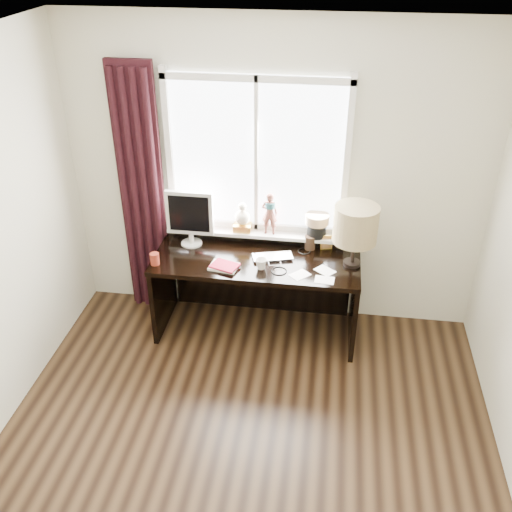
% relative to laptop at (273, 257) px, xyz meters
% --- Properties ---
extents(floor, '(3.50, 4.00, 0.00)m').
position_rel_laptop_xyz_m(floor, '(-0.03, -1.64, -0.76)').
color(floor, '#402B18').
rests_on(floor, ground).
extents(ceiling, '(3.50, 4.00, 0.00)m').
position_rel_laptop_xyz_m(ceiling, '(-0.03, -1.64, 1.84)').
color(ceiling, white).
rests_on(ceiling, wall_back).
extents(wall_back, '(3.50, 0.00, 2.60)m').
position_rel_laptop_xyz_m(wall_back, '(-0.03, 0.36, 0.54)').
color(wall_back, beige).
rests_on(wall_back, ground).
extents(laptop, '(0.37, 0.29, 0.03)m').
position_rel_laptop_xyz_m(laptop, '(0.00, 0.00, 0.00)').
color(laptop, silver).
rests_on(laptop, desk).
extents(mug, '(0.12, 0.12, 0.09)m').
position_rel_laptop_xyz_m(mug, '(-0.07, -0.17, 0.03)').
color(mug, white).
rests_on(mug, desk).
extents(red_cup, '(0.07, 0.07, 0.10)m').
position_rel_laptop_xyz_m(red_cup, '(-0.93, -0.23, 0.04)').
color(red_cup, maroon).
rests_on(red_cup, desk).
extents(window, '(1.52, 0.20, 1.40)m').
position_rel_laptop_xyz_m(window, '(-0.17, 0.31, 0.54)').
color(window, white).
rests_on(window, ground).
extents(curtain, '(0.38, 0.09, 2.25)m').
position_rel_laptop_xyz_m(curtain, '(-1.17, 0.26, 0.35)').
color(curtain, black).
rests_on(curtain, floor).
extents(desk, '(1.70, 0.70, 0.75)m').
position_rel_laptop_xyz_m(desk, '(-0.13, 0.08, -0.26)').
color(desk, black).
rests_on(desk, floor).
extents(monitor, '(0.40, 0.18, 0.49)m').
position_rel_laptop_xyz_m(monitor, '(-0.72, 0.13, 0.26)').
color(monitor, beige).
rests_on(monitor, desk).
extents(notebook_stack, '(0.25, 0.21, 0.03)m').
position_rel_laptop_xyz_m(notebook_stack, '(-0.37, -0.20, 0.00)').
color(notebook_stack, beige).
rests_on(notebook_stack, desk).
extents(brush_holder, '(0.09, 0.09, 0.25)m').
position_rel_laptop_xyz_m(brush_holder, '(0.29, 0.20, 0.05)').
color(brush_holder, black).
rests_on(brush_holder, desk).
extents(icon_frame, '(0.10, 0.04, 0.13)m').
position_rel_laptop_xyz_m(icon_frame, '(0.43, 0.21, 0.05)').
color(icon_frame, gold).
rests_on(icon_frame, desk).
extents(table_lamp, '(0.35, 0.35, 0.52)m').
position_rel_laptop_xyz_m(table_lamp, '(0.64, -0.01, 0.35)').
color(table_lamp, black).
rests_on(table_lamp, desk).
extents(loose_papers, '(0.38, 0.29, 0.00)m').
position_rel_laptop_xyz_m(loose_papers, '(0.37, -0.21, -0.01)').
color(loose_papers, white).
rests_on(loose_papers, desk).
extents(desk_cables, '(0.33, 0.49, 0.01)m').
position_rel_laptop_xyz_m(desk_cables, '(0.13, -0.03, -0.01)').
color(desk_cables, black).
rests_on(desk_cables, desk).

